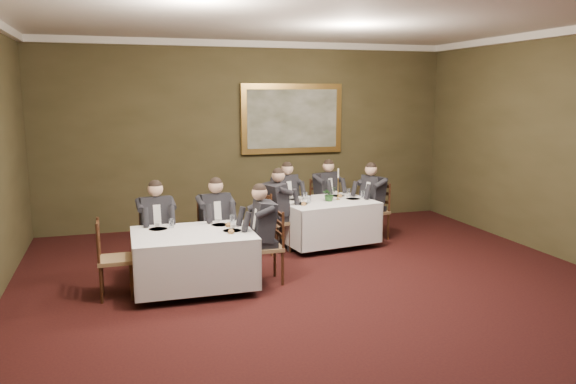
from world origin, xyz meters
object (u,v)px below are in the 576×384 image
diner_sec_backright (215,235)px  candlestick (338,188)px  diner_main_backleft (285,209)px  chair_main_backright (324,217)px  table_second (193,256)px  diner_main_endright (374,210)px  chair_main_backleft (284,221)px  diner_main_backright (325,205)px  diner_sec_backleft (157,239)px  centerpiece (329,193)px  chair_main_endright (374,223)px  chair_main_endleft (274,235)px  chair_sec_endleft (115,275)px  painting (292,119)px  table_main (326,219)px  chair_sec_endright (267,262)px  chair_sec_backright (215,249)px  chair_sec_backleft (157,254)px  diner_main_endleft (274,221)px  diner_sec_endright (266,245)px

diner_sec_backright → candlestick: size_ratio=2.47×
diner_main_backleft → chair_main_backright: diner_main_backleft is taller
table_second → diner_main_endright: diner_main_endright is taller
chair_main_backleft → diner_main_backright: size_ratio=0.74×
table_second → diner_sec_backleft: diner_sec_backleft is taller
table_second → centerpiece: centerpiece is taller
diner_main_endright → chair_main_endright: bearing=-90.0°
chair_main_endleft → diner_main_endright: bearing=79.5°
diner_sec_backright → diner_main_endright: bearing=-171.1°
chair_sec_endleft → centerpiece: 3.80m
diner_main_backleft → chair_main_endright: diner_main_backleft is taller
candlestick → painting: (-0.22, 1.87, 1.08)m
table_main → chair_main_backright: chair_main_backright is taller
diner_main_backright → chair_sec_endright: 2.93m
table_second → diner_main_backright: 3.58m
chair_sec_backright → chair_sec_backleft: bearing=-8.0°
chair_main_endleft → painting: size_ratio=0.49×
diner_main_backright → diner_main_endright: bearing=111.6°
diner_main_backright → chair_sec_backright: 2.78m
centerpiece → table_main: bearing=137.9°
chair_main_backleft → diner_main_endleft: diner_main_endleft is taller
table_second → diner_main_backleft: diner_main_backleft is taller
table_main → diner_main_endleft: 0.95m
diner_main_backright → diner_main_backleft: bearing=-13.6°
chair_sec_endright → chair_sec_endleft: 1.97m
table_second → diner_main_endright: bearing=26.1°
diner_main_endright → chair_sec_endright: bearing=109.0°
chair_main_backleft → chair_sec_backright: bearing=25.9°
table_main → chair_sec_backright: 2.14m
chair_main_backright → chair_sec_backright: 2.77m
chair_main_backleft → table_main: bearing=107.7°
chair_sec_endleft → painting: bearing=134.9°
diner_sec_endright → centerpiece: bearing=-45.0°
diner_main_backright → diner_sec_endright: size_ratio=1.00×
centerpiece → chair_main_endleft: bearing=-174.0°
table_main → diner_sec_backright: 2.13m
chair_main_endright → painting: size_ratio=0.49×
centerpiece → chair_main_endright: bearing=10.8°
chair_sec_endright → diner_sec_endright: 0.23m
centerpiece → diner_sec_backleft: bearing=-166.5°
diner_main_endright → candlestick: diner_main_endright is taller
chair_sec_endright → candlestick: size_ratio=1.83×
chair_sec_endleft → centerpiece: centerpiece is taller
diner_main_endright → diner_sec_backleft: (-3.78, -0.86, 0.00)m
diner_main_backleft → diner_main_backright: bearing=170.1°
diner_main_endleft → chair_sec_backright: diner_main_endleft is taller
chair_sec_endright → centerpiece: size_ratio=3.86×
chair_main_endleft → chair_sec_backright: (-1.05, -0.58, 0.00)m
diner_main_endleft → chair_sec_backright: size_ratio=1.35×
chair_main_backleft → candlestick: bearing=119.2°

